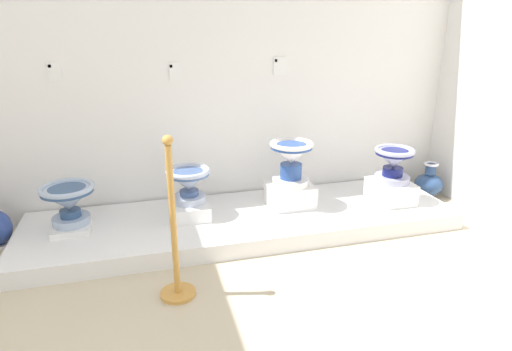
# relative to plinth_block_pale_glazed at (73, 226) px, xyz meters

# --- Properties ---
(ground_plane) EXTENTS (6.30, 5.61, 0.02)m
(ground_plane) POSITION_rel_plinth_block_pale_glazed_xyz_m (1.37, -1.55, -0.17)
(ground_plane) COLOR beige
(wall_back) EXTENTS (4.50, 0.06, 3.22)m
(wall_back) POSITION_rel_plinth_block_pale_glazed_xyz_m (1.37, 0.48, 1.45)
(wall_back) COLOR white
(wall_back) RESTS_ON ground_plane
(display_platform) EXTENTS (3.60, 1.00, 0.14)m
(display_platform) POSITION_rel_plinth_block_pale_glazed_xyz_m (1.37, -0.07, -0.09)
(display_platform) COLOR white
(display_platform) RESTS_ON ground_plane
(plinth_block_pale_glazed) EXTENTS (0.28, 0.35, 0.05)m
(plinth_block_pale_glazed) POSITION_rel_plinth_block_pale_glazed_xyz_m (0.00, 0.00, 0.00)
(plinth_block_pale_glazed) COLOR white
(plinth_block_pale_glazed) RESTS_ON display_platform
(antique_toilet_pale_glazed) EXTENTS (0.40, 0.40, 0.32)m
(antique_toilet_pale_glazed) POSITION_rel_plinth_block_pale_glazed_xyz_m (0.00, -0.00, 0.23)
(antique_toilet_pale_glazed) COLOR #A2B5D2
(antique_toilet_pale_glazed) RESTS_ON plinth_block_pale_glazed
(plinth_block_rightmost) EXTENTS (0.30, 0.39, 0.12)m
(plinth_block_rightmost) POSITION_rel_plinth_block_pale_glazed_xyz_m (0.92, 0.02, 0.04)
(plinth_block_rightmost) COLOR white
(plinth_block_rightmost) RESTS_ON display_platform
(antique_toilet_rightmost) EXTENTS (0.36, 0.36, 0.29)m
(antique_toilet_rightmost) POSITION_rel_plinth_block_pale_glazed_xyz_m (0.92, 0.02, 0.28)
(antique_toilet_rightmost) COLOR #B1BDD6
(antique_toilet_rightmost) RESTS_ON plinth_block_rightmost
(plinth_block_central_ornate) EXTENTS (0.39, 0.32, 0.20)m
(plinth_block_central_ornate) POSITION_rel_plinth_block_pale_glazed_xyz_m (1.80, 0.00, 0.07)
(plinth_block_central_ornate) COLOR white
(plinth_block_central_ornate) RESTS_ON display_platform
(antique_toilet_central_ornate) EXTENTS (0.37, 0.37, 0.39)m
(antique_toilet_central_ornate) POSITION_rel_plinth_block_pale_glazed_xyz_m (1.80, 0.00, 0.42)
(antique_toilet_central_ornate) COLOR white
(antique_toilet_central_ornate) RESTS_ON plinth_block_central_ornate
(plinth_block_squat_floral) EXTENTS (0.33, 0.38, 0.19)m
(plinth_block_squat_floral) POSITION_rel_plinth_block_pale_glazed_xyz_m (2.71, -0.13, 0.07)
(plinth_block_squat_floral) COLOR white
(plinth_block_squat_floral) RESTS_ON display_platform
(antique_toilet_squat_floral) EXTENTS (0.35, 0.35, 0.31)m
(antique_toilet_squat_floral) POSITION_rel_plinth_block_pale_glazed_xyz_m (2.71, -0.13, 0.35)
(antique_toilet_squat_floral) COLOR #AAADCF
(antique_toilet_squat_floral) RESTS_ON plinth_block_squat_floral
(info_placard_first) EXTENTS (0.10, 0.01, 0.14)m
(info_placard_first) POSITION_rel_plinth_block_pale_glazed_xyz_m (-0.04, 0.45, 1.14)
(info_placard_first) COLOR white
(info_placard_second) EXTENTS (0.10, 0.01, 0.15)m
(info_placard_second) POSITION_rel_plinth_block_pale_glazed_xyz_m (0.90, 0.45, 1.12)
(info_placard_second) COLOR white
(info_placard_third) EXTENTS (0.12, 0.01, 0.16)m
(info_placard_third) POSITION_rel_plinth_block_pale_glazed_xyz_m (1.83, 0.45, 1.14)
(info_placard_third) COLOR white
(decorative_vase_corner) EXTENTS (0.27, 0.27, 0.37)m
(decorative_vase_corner) POSITION_rel_plinth_block_pale_glazed_xyz_m (3.32, 0.14, -0.01)
(decorative_vase_corner) COLOR white
(decorative_vase_corner) RESTS_ON ground_plane
(stanchion_post_near_left) EXTENTS (0.23, 0.23, 1.07)m
(stanchion_post_near_left) POSITION_rel_plinth_block_pale_glazed_xyz_m (0.73, -0.90, 0.19)
(stanchion_post_near_left) COLOR gold
(stanchion_post_near_left) RESTS_ON ground_plane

